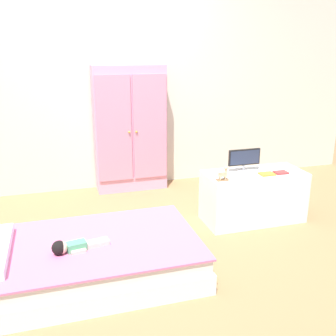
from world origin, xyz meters
TOP-DOWN VIEW (x-y plane):
  - ground_plane at (0.00, 0.00)m, footprint 10.00×10.00m
  - back_wall at (0.00, 1.57)m, footprint 6.40×0.05m
  - bed at (-0.43, -0.32)m, footprint 1.66×0.96m
  - doll at (-0.51, -0.42)m, footprint 0.39×0.15m
  - wardrobe at (0.27, 1.40)m, footprint 0.80×0.29m
  - tv_stand at (1.21, 0.21)m, footprint 0.94×0.42m
  - tv_monitor at (1.13, 0.28)m, footprint 0.31×0.10m
  - rocking_horse_toy at (0.83, 0.09)m, footprint 0.11×0.04m
  - book_orange at (1.28, 0.12)m, footprint 0.13×0.10m
  - book_red at (1.42, 0.12)m, footprint 0.12×0.09m

SIDE VIEW (x-z plane):
  - ground_plane at x=0.00m, z-range -0.02..0.00m
  - bed at x=-0.43m, z-range 0.00..0.27m
  - tv_stand at x=1.21m, z-range 0.00..0.48m
  - doll at x=-0.51m, z-range 0.26..0.36m
  - book_orange at x=1.28m, z-range 0.48..0.49m
  - book_red at x=1.42m, z-range 0.48..0.50m
  - rocking_horse_toy at x=0.83m, z-range 0.48..0.61m
  - tv_monitor at x=1.13m, z-range 0.50..0.71m
  - wardrobe at x=0.27m, z-range 0.00..1.41m
  - back_wall at x=0.00m, z-range 0.00..2.70m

